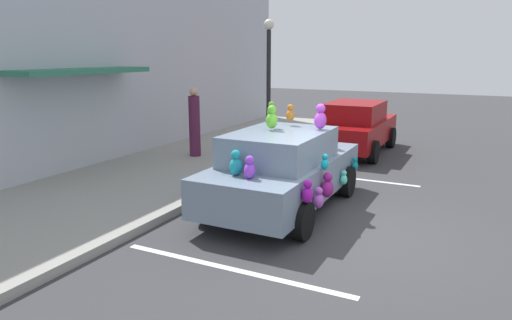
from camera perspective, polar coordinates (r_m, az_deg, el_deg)
The scene contains 10 objects.
ground_plane at distance 8.02m, azimuth 10.55°, elevation -8.82°, with size 60.00×60.00×0.00m, color #38383A.
sidewalk at distance 10.43m, azimuth -16.87°, elevation -3.60°, with size 24.00×4.00×0.15m, color gray.
storefront_building at distance 11.62m, azimuth -25.82°, elevation 12.93°, with size 24.00×1.25×6.40m.
parking_stripe_front at distance 11.49m, azimuth 10.66°, elevation -2.10°, with size 0.12×3.60×0.01m, color silver.
parking_stripe_rear at distance 6.67m, azimuth -2.98°, elevation -13.25°, with size 0.12×3.60×0.01m, color silver.
plush_covered_car at distance 8.85m, azimuth 3.38°, elevation -1.07°, with size 4.24×2.10×2.06m.
parked_sedan_behind at distance 14.32m, azimuth 12.12°, elevation 4.00°, with size 4.02×1.89×1.54m.
teddy_bear_on_sidewalk at distance 12.24m, azimuth -1.98°, elevation 1.47°, with size 0.41×0.34×0.78m.
street_lamp_post at distance 12.95m, azimuth 1.57°, elevation 10.68°, with size 0.28×0.28×3.70m.
pedestrian_near_shopfront at distance 12.95m, azimuth -7.57°, elevation 4.44°, with size 0.31×0.31×1.90m.
Camera 1 is at (-7.20, -1.97, 2.95)m, focal length 32.51 mm.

